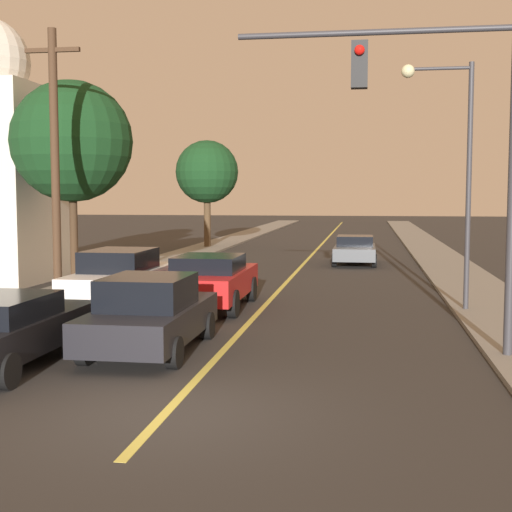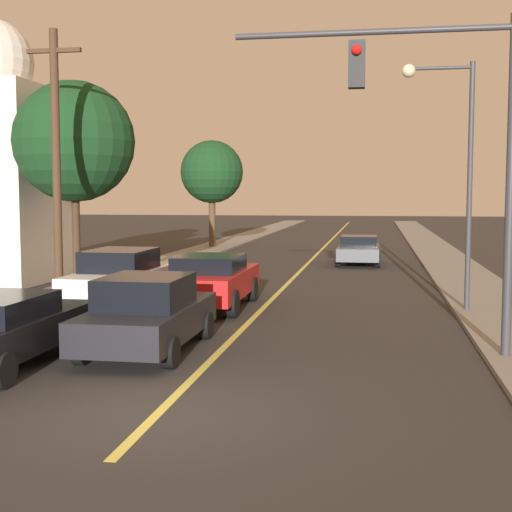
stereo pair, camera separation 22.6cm
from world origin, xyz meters
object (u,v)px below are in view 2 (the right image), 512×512
Objects in this scene: traffic_signal_mast at (445,126)px; car_far_oncoming at (359,250)px; utility_pole_left at (56,162)px; tree_left_near at (74,142)px; car_outer_lane_second at (122,279)px; car_near_lane_second at (211,280)px; car_near_lane_front at (148,314)px; tree_left_far at (212,172)px; car_outer_lane_front at (2,329)px; streetlamp_right at (453,150)px.

car_far_oncoming is at bearing 96.19° from traffic_signal_mast.
tree_left_near is at bearing 106.07° from utility_pole_left.
car_near_lane_second is at bearing 20.49° from car_outer_lane_second.
car_near_lane_front is 7.60m from utility_pole_left.
car_near_lane_second is at bearing -77.02° from tree_left_far.
car_outer_lane_second is at bearing 90.00° from car_outer_lane_front.
car_outer_lane_second is 0.78× the size of tree_left_far.
utility_pole_left is 1.12× the size of tree_left_near.
tree_left_near is at bearing 127.46° from car_outer_lane_second.
car_outer_lane_second is 0.64× the size of utility_pole_left.
tree_left_near is 1.09× the size of tree_left_far.
car_outer_lane_front is at bearing -73.50° from tree_left_near.
car_near_lane_front is at bearing -58.56° from tree_left_near.
traffic_signal_mast is 29.61m from tree_left_far.
traffic_signal_mast reaches higher than car_near_lane_second.
car_near_lane_second is 8.75m from traffic_signal_mast.
car_outer_lane_second is 0.75× the size of streetlamp_right.
car_near_lane_second is 23.06m from tree_left_far.
car_outer_lane_front is at bearing -166.39° from traffic_signal_mast.
utility_pole_left reaches higher than tree_left_near.
streetlamp_right is (6.59, 0.32, 3.60)m from car_near_lane_second.
car_near_lane_second is 14.07m from car_far_oncoming.
utility_pole_left reaches higher than car_outer_lane_second.
car_outer_lane_front is (-2.30, -7.30, -0.11)m from car_near_lane_second.
car_outer_lane_second is at bearing -83.05° from tree_left_far.
car_outer_lane_second is 3.88m from utility_pole_left.
tree_left_near is (-3.11, 10.50, 4.28)m from car_outer_lane_front.
car_outer_lane_second is (-2.30, -0.86, 0.08)m from car_near_lane_second.
car_outer_lane_second is 10.00m from traffic_signal_mast.
car_near_lane_second is 0.70× the size of tree_left_near.
car_far_oncoming is 16.56m from utility_pole_left.
traffic_signal_mast is 1.02× the size of tree_left_far.
tree_left_far is at bearing 100.41° from car_near_lane_front.
traffic_signal_mast is 11.36m from utility_pole_left.
streetlamp_right is at bearing 2.74° from car_near_lane_second.
car_outer_lane_front is 29.86m from tree_left_far.
utility_pole_left is (-8.19, -13.97, 3.45)m from car_far_oncoming.
car_far_oncoming is at bearing 59.61° from utility_pole_left.
tree_left_near is at bearing 149.43° from car_near_lane_second.
car_near_lane_second is at bearing 90.00° from car_near_lane_front.
traffic_signal_mast reaches higher than car_far_oncoming.
streetlamp_right is (6.59, 5.97, 3.63)m from car_near_lane_front.
car_near_lane_second is at bearing 5.55° from utility_pole_left.
car_near_lane_front is at bearing -79.59° from tree_left_far.
car_near_lane_front is 5.32m from car_outer_lane_second.
streetlamp_right is 12.36m from tree_left_near.
tree_left_near is (-5.41, 3.20, 4.17)m from car_near_lane_second.
traffic_signal_mast is at bearing -25.57° from utility_pole_left.
utility_pole_left reaches higher than tree_left_far.
streetlamp_right reaches higher than tree_left_far.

